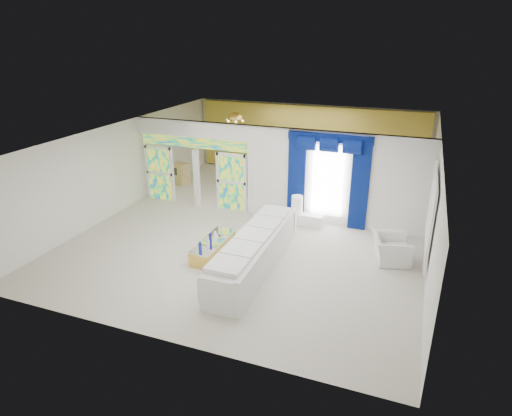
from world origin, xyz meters
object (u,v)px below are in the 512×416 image
at_px(white_sofa, 255,253).
at_px(coffee_table, 213,248).
at_px(grand_piano, 259,172).
at_px(armchair, 391,249).
at_px(console_table, 306,220).

height_order(white_sofa, coffee_table, white_sofa).
relative_size(white_sofa, grand_piano, 2.41).
relative_size(white_sofa, armchair, 4.21).
bearing_deg(coffee_table, armchair, 16.34).
bearing_deg(armchair, white_sofa, 102.90).
height_order(coffee_table, console_table, coffee_table).
height_order(white_sofa, grand_piano, grand_piano).
bearing_deg(white_sofa, coffee_table, 166.58).
height_order(coffee_table, grand_piano, grand_piano).
xyz_separation_m(coffee_table, armchair, (4.64, 1.36, 0.15)).
height_order(armchair, grand_piano, grand_piano).
bearing_deg(armchair, console_table, 47.56).
bearing_deg(console_table, armchair, -28.56).
bearing_deg(white_sofa, armchair, 25.88).
distance_m(white_sofa, console_table, 3.22).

